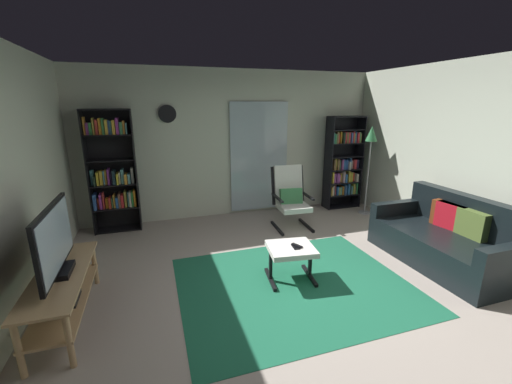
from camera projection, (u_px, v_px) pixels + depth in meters
name	position (u px, v px, depth m)	size (l,w,h in m)	color
ground_plane	(301.00, 294.00, 3.49)	(7.02, 7.02, 0.00)	#AD9F94
wall_back	(233.00, 144.00, 5.80)	(5.60, 0.06, 2.60)	silver
wall_right	(503.00, 163.00, 3.95)	(0.06, 6.00, 2.60)	silver
glass_door_panel	(259.00, 157.00, 5.95)	(1.10, 0.01, 2.00)	silver
area_rug	(294.00, 284.00, 3.68)	(2.58, 2.10, 0.01)	#1E694A
tv_stand	(63.00, 290.00, 2.97)	(0.43, 1.39, 0.50)	tan
television	(55.00, 242.00, 2.86)	(0.20, 1.01, 0.64)	black
bookshelf_near_tv	(113.00, 171.00, 5.05)	(0.71, 0.30, 1.94)	black
bookshelf_near_sofa	(343.00, 164.00, 6.28)	(0.70, 0.30, 1.79)	black
leather_sofa	(447.00, 240.00, 4.14)	(0.92, 1.76, 0.87)	black
lounge_armchair	(290.00, 195.00, 5.33)	(0.60, 0.68, 1.02)	black
ottoman	(291.00, 252.00, 3.71)	(0.58, 0.54, 0.42)	white
tv_remote	(297.00, 246.00, 3.69)	(0.04, 0.14, 0.02)	black
cell_phone	(296.00, 247.00, 3.67)	(0.07, 0.14, 0.01)	black
floor_lamp_by_shelf	(371.00, 142.00, 5.75)	(0.22, 0.22, 1.63)	#A5A5AD
wall_clock	(167.00, 114.00, 5.25)	(0.29, 0.03, 0.29)	silver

